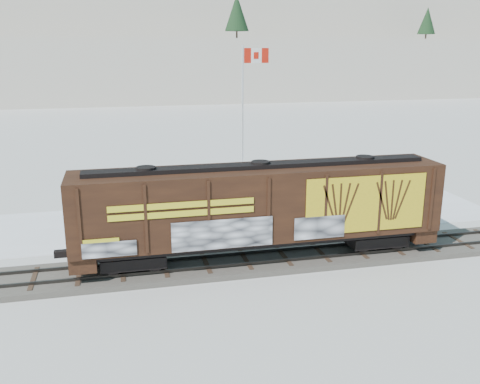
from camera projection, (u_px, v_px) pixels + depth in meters
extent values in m
plane|color=white|center=(206.00, 268.00, 26.29)|extent=(500.00, 500.00, 0.00)
cube|color=#59544C|center=(206.00, 266.00, 26.25)|extent=(50.00, 3.40, 0.28)
cube|color=#33302D|center=(208.00, 267.00, 25.52)|extent=(50.00, 0.10, 0.15)
cube|color=#33302D|center=(203.00, 256.00, 26.87)|extent=(50.00, 0.10, 0.15)
cube|color=white|center=(186.00, 221.00, 33.33)|extent=(40.00, 8.00, 0.03)
cube|color=white|center=(131.00, 68.00, 113.95)|extent=(360.00, 40.00, 12.00)
cube|color=white|center=(126.00, 40.00, 140.55)|extent=(360.00, 40.00, 24.00)
cube|color=white|center=(122.00, 24.00, 171.98)|extent=(360.00, 50.00, 35.00)
cone|color=black|center=(237.00, 13.00, 111.09)|extent=(5.04, 5.04, 7.38)
cone|color=black|center=(427.00, 21.00, 127.46)|extent=(4.20, 4.20, 6.15)
cube|color=black|center=(133.00, 258.00, 25.29)|extent=(3.00, 2.00, 0.90)
cube|color=black|center=(374.00, 237.00, 28.01)|extent=(3.00, 2.00, 0.90)
cylinder|color=black|center=(113.00, 266.00, 24.35)|extent=(0.90, 0.12, 0.90)
cube|color=black|center=(260.00, 237.00, 26.51)|extent=(18.06, 2.40, 0.25)
cube|color=#32190D|center=(260.00, 202.00, 26.03)|extent=(18.06, 3.00, 3.41)
cube|color=black|center=(260.00, 166.00, 25.55)|extent=(16.62, 0.90, 0.20)
cube|color=gold|center=(366.00, 204.00, 25.65)|extent=(6.14, 0.03, 2.76)
cube|color=gold|center=(183.00, 209.00, 23.62)|extent=(6.50, 0.02, 0.70)
cube|color=silver|center=(223.00, 234.00, 24.35)|extent=(4.70, 0.03, 1.40)
cylinder|color=silver|center=(242.00, 195.00, 38.92)|extent=(0.90, 0.90, 0.20)
cylinder|color=silver|center=(243.00, 123.00, 37.54)|extent=(0.14, 0.14, 10.64)
cube|color=red|center=(248.00, 56.00, 36.40)|extent=(0.50, 0.07, 1.00)
cube|color=white|center=(256.00, 56.00, 36.53)|extent=(0.70, 0.09, 1.00)
cube|color=red|center=(265.00, 55.00, 36.67)|extent=(0.50, 0.07, 1.00)
imported|color=silver|center=(120.00, 221.00, 30.74)|extent=(5.06, 2.84, 1.63)
imported|color=white|center=(253.00, 206.00, 33.48)|extent=(5.32, 2.26, 1.71)
imported|color=black|center=(247.00, 214.00, 32.24)|extent=(5.30, 3.17, 1.44)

